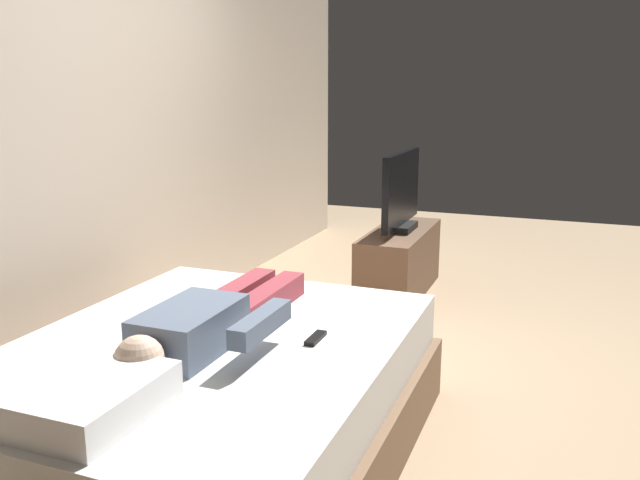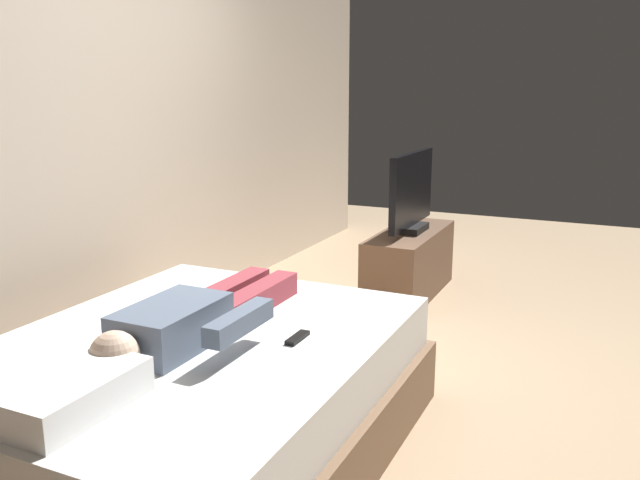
% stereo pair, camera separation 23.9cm
% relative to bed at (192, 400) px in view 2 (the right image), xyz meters
% --- Properties ---
extents(ground_plane, '(10.00, 10.00, 0.00)m').
position_rel_bed_xyz_m(ground_plane, '(1.01, -0.35, -0.26)').
color(ground_plane, tan).
extents(back_wall, '(6.40, 0.10, 2.80)m').
position_rel_bed_xyz_m(back_wall, '(1.41, 1.26, 1.14)').
color(back_wall, beige).
rests_on(back_wall, ground).
extents(bed, '(1.99, 1.58, 0.54)m').
position_rel_bed_xyz_m(bed, '(0.00, 0.00, 0.00)').
color(bed, brown).
rests_on(bed, ground).
extents(pillow, '(0.48, 0.34, 0.12)m').
position_rel_bed_xyz_m(pillow, '(-0.67, 0.00, 0.34)').
color(pillow, white).
rests_on(pillow, bed).
extents(person, '(1.26, 0.46, 0.18)m').
position_rel_bed_xyz_m(person, '(0.03, -0.01, 0.36)').
color(person, slate).
rests_on(person, bed).
extents(remote, '(0.15, 0.04, 0.02)m').
position_rel_bed_xyz_m(remote, '(0.18, -0.41, 0.29)').
color(remote, black).
rests_on(remote, bed).
extents(tv_stand, '(1.10, 0.40, 0.50)m').
position_rel_bed_xyz_m(tv_stand, '(2.57, -0.15, -0.01)').
color(tv_stand, brown).
rests_on(tv_stand, ground).
extents(tv, '(0.88, 0.20, 0.59)m').
position_rel_bed_xyz_m(tv, '(2.57, -0.15, 0.52)').
color(tv, black).
rests_on(tv, tv_stand).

